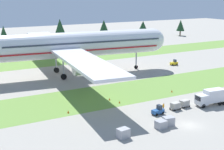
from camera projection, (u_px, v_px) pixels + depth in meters
The scene contains 19 objects.
ground_plane at pixel (189, 125), 63.16m from camera, with size 400.00×400.00×0.00m, color gray.
grass_strip_near at pixel (124, 92), 83.84m from camera, with size 320.00×17.45×0.01m, color olive.
grass_strip_far at pixel (59, 60), 123.64m from camera, with size 320.00×17.45×0.01m, color olive.
airliner at pixel (67, 45), 99.08m from camera, with size 65.66×81.30×25.92m.
baggage_tug at pixel (158, 111), 68.61m from camera, with size 2.73×1.60×1.97m.
cargo_dolly_lead at pixel (175, 105), 71.44m from camera, with size 2.36×1.75×1.55m.
cargo_dolly_second at pixel (185, 103), 73.08m from camera, with size 2.36×1.75×1.55m.
catering_truck at pixel (211, 97), 73.96m from camera, with size 7.15×3.00×3.58m.
pushback_tractor at pixel (174, 63), 115.16m from camera, with size 2.73×1.59×1.97m.
ground_crew_marshaller at pixel (166, 119), 63.58m from camera, with size 0.51×0.36×1.74m.
ground_crew_loader at pixel (163, 107), 70.56m from camera, with size 0.40×0.45×1.74m.
uld_container_0 at pixel (123, 133), 57.50m from camera, with size 2.00×1.60×1.71m, color #A3A3A8.
uld_container_1 at pixel (161, 124), 61.56m from camera, with size 2.00×1.60×1.52m, color #A3A3A8.
uld_container_2 at pixel (168, 121), 62.90m from camera, with size 2.00×1.60×1.70m, color #A3A3A8.
taxiway_marker_0 at pixel (110, 99), 77.76m from camera, with size 0.44×0.44×0.56m, color orange.
taxiway_marker_1 at pixel (120, 102), 75.68m from camera, with size 0.44×0.44×0.48m, color orange.
taxiway_marker_2 at pixel (68, 112), 69.41m from camera, with size 0.44×0.44×0.61m, color orange.
taxiway_marker_3 at pixel (172, 91), 84.02m from camera, with size 0.44×0.44×0.58m, color orange.
distant_tree_line at pixel (25, 32), 151.44m from camera, with size 180.76×11.08×12.46m.
Camera 1 is at (-41.52, -44.40, 24.56)m, focal length 53.25 mm.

